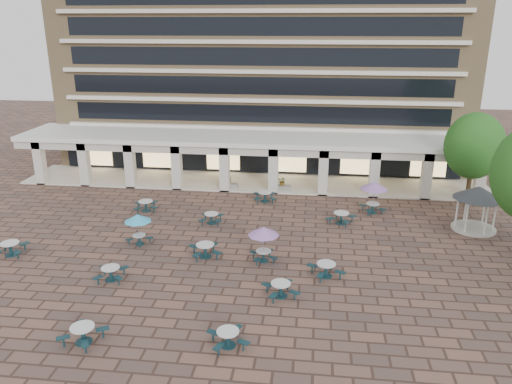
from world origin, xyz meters
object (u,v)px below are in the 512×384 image
picnic_table_0 (83,333)px  picnic_table_1 (111,272)px  gazebo (478,198)px  planter_left (229,183)px  picnic_table_2 (228,337)px  planter_right (282,185)px

picnic_table_0 → picnic_table_1: (-1.05, 5.79, -0.03)m
gazebo → planter_left: size_ratio=2.27×
picnic_table_0 → planter_left: (2.81, 22.78, 0.05)m
picnic_table_2 → planter_right: size_ratio=1.42×
picnic_table_0 → planter_right: planter_right is taller
picnic_table_0 → planter_left: size_ratio=1.45×
picnic_table_2 → gazebo: bearing=22.0°
picnic_table_2 → planter_left: size_ratio=1.42×
planter_left → planter_right: 4.71m
picnic_table_0 → planter_right: bearing=86.5°
planter_right → picnic_table_1: bearing=-116.8°
picnic_table_2 → picnic_table_1: bearing=122.0°
picnic_table_2 → gazebo: gazebo is taller
picnic_table_0 → picnic_table_2: picnic_table_0 is taller
picnic_table_2 → gazebo: 21.56m
planter_right → planter_left: bearing=180.0°
picnic_table_2 → planter_left: 22.55m
picnic_table_1 → planter_left: (3.86, 16.99, 0.08)m
picnic_table_1 → planter_right: (8.57, 16.99, 0.06)m
picnic_table_1 → planter_right: planter_right is taller
planter_right → picnic_table_0: bearing=-108.3°
gazebo → planter_right: size_ratio=2.27×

